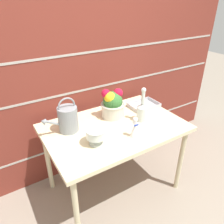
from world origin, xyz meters
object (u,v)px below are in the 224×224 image
(wire_tray, at_px, (144,106))
(glass_decanter, at_px, (142,110))
(crystal_pedestal_bowl, at_px, (96,134))
(watering_can, at_px, (68,119))
(flower_planter, at_px, (113,104))
(figurine_vase, at_px, (135,129))

(wire_tray, bearing_deg, glass_decanter, -133.45)
(crystal_pedestal_bowl, height_order, wire_tray, crystal_pedestal_bowl)
(crystal_pedestal_bowl, bearing_deg, watering_can, 111.00)
(crystal_pedestal_bowl, relative_size, glass_decanter, 0.49)
(crystal_pedestal_bowl, bearing_deg, flower_planter, 41.51)
(watering_can, xyz_separation_m, figurine_vase, (0.42, -0.36, -0.04))
(watering_can, distance_m, glass_decanter, 0.66)
(flower_planter, distance_m, glass_decanter, 0.28)
(figurine_vase, height_order, wire_tray, figurine_vase)
(watering_can, distance_m, crystal_pedestal_bowl, 0.31)
(watering_can, height_order, flower_planter, watering_can)
(watering_can, relative_size, figurine_vase, 1.71)
(glass_decanter, xyz_separation_m, wire_tray, (0.19, 0.20, -0.09))
(figurine_vase, xyz_separation_m, wire_tray, (0.40, 0.37, -0.06))
(watering_can, bearing_deg, glass_decanter, -16.96)
(watering_can, height_order, crystal_pedestal_bowl, watering_can)
(flower_planter, distance_m, wire_tray, 0.39)
(glass_decanter, bearing_deg, figurine_vase, -141.28)
(wire_tray, bearing_deg, watering_can, -179.53)
(figurine_vase, bearing_deg, crystal_pedestal_bowl, 166.23)
(glass_decanter, height_order, wire_tray, glass_decanter)
(watering_can, distance_m, wire_tray, 0.82)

